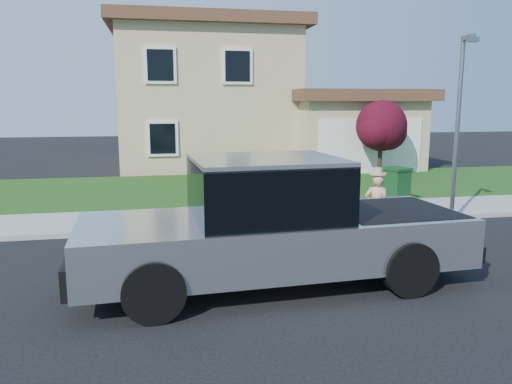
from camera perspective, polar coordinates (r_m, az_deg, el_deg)
ground at (r=9.74m, az=3.79°, el=-8.24°), size 80.00×80.00×0.00m
curb at (r=12.67m, az=4.79°, el=-3.63°), size 40.00×0.20×0.12m
sidewalk at (r=13.69m, az=3.54°, el=-2.50°), size 40.00×2.00×0.15m
lawn at (r=18.01m, az=-0.08°, el=0.49°), size 40.00×7.00×0.10m
house at (r=25.58m, az=-2.83°, el=10.34°), size 14.00×11.30×6.85m
pickup_truck at (r=8.44m, az=2.04°, el=-3.91°), size 6.76×2.68×2.18m
woman at (r=11.75m, az=13.59°, el=-1.43°), size 0.62×0.51×1.62m
ornamental_tree at (r=20.80m, az=14.18°, el=7.08°), size 2.25×2.03×3.08m
trash_bin at (r=15.53m, az=15.71°, el=0.87°), size 0.82×0.88×1.02m
street_lamp at (r=13.01m, az=22.16°, el=7.45°), size 0.25×0.60×4.60m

